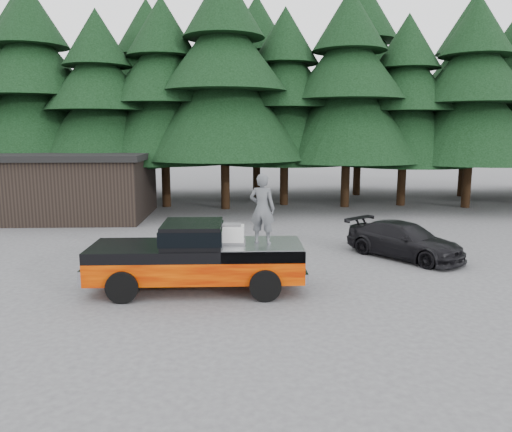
{
  "coord_description": "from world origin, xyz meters",
  "views": [
    {
      "loc": [
        -0.32,
        -13.85,
        4.39
      ],
      "look_at": [
        0.2,
        0.0,
        2.03
      ],
      "focal_mm": 35.0,
      "sensor_mm": 36.0,
      "label": 1
    }
  ],
  "objects_px": {
    "utility_building": "(68,185)",
    "air_compressor": "(232,235)",
    "pickup_truck": "(197,267)",
    "man_on_bed": "(262,209)",
    "parked_car": "(404,240)"
  },
  "relations": [
    {
      "from": "pickup_truck",
      "to": "utility_building",
      "type": "height_order",
      "value": "utility_building"
    },
    {
      "from": "air_compressor",
      "to": "man_on_bed",
      "type": "relative_size",
      "value": 0.35
    },
    {
      "from": "man_on_bed",
      "to": "parked_car",
      "type": "height_order",
      "value": "man_on_bed"
    },
    {
      "from": "man_on_bed",
      "to": "parked_car",
      "type": "distance_m",
      "value": 6.42
    },
    {
      "from": "pickup_truck",
      "to": "air_compressor",
      "type": "xyz_separation_m",
      "value": [
        0.97,
        0.04,
        0.9
      ]
    },
    {
      "from": "pickup_truck",
      "to": "man_on_bed",
      "type": "relative_size",
      "value": 3.1
    },
    {
      "from": "air_compressor",
      "to": "man_on_bed",
      "type": "distance_m",
      "value": 1.12
    },
    {
      "from": "air_compressor",
      "to": "utility_building",
      "type": "xyz_separation_m",
      "value": [
        -8.52,
        12.32,
        0.1
      ]
    },
    {
      "from": "air_compressor",
      "to": "utility_building",
      "type": "bearing_deg",
      "value": 127.4
    },
    {
      "from": "pickup_truck",
      "to": "man_on_bed",
      "type": "bearing_deg",
      "value": -1.09
    },
    {
      "from": "air_compressor",
      "to": "utility_building",
      "type": "relative_size",
      "value": 0.08
    },
    {
      "from": "man_on_bed",
      "to": "pickup_truck",
      "type": "bearing_deg",
      "value": 17.02
    },
    {
      "from": "utility_building",
      "to": "air_compressor",
      "type": "bearing_deg",
      "value": -55.33
    },
    {
      "from": "pickup_truck",
      "to": "air_compressor",
      "type": "height_order",
      "value": "air_compressor"
    },
    {
      "from": "parked_car",
      "to": "air_compressor",
      "type": "bearing_deg",
      "value": 170.7
    }
  ]
}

